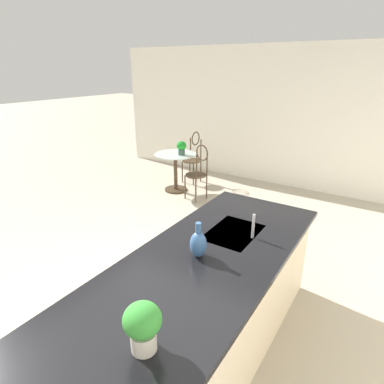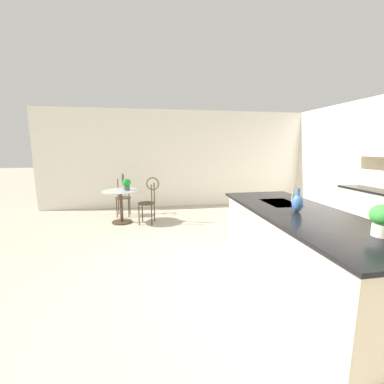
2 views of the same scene
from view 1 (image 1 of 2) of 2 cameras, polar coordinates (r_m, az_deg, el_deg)
name	(u,v)px [view 1 (image 1 of 2)]	position (r m, az deg, el deg)	size (l,w,h in m)	color
ground_plane	(147,297)	(3.64, -7.98, -17.94)	(40.00, 40.00, 0.00)	#B2A893
wall_left_window	(286,118)	(6.69, 16.24, 12.45)	(0.12, 7.80, 2.70)	silver
kitchen_island	(201,309)	(2.77, 1.57, -20.05)	(2.80, 1.06, 0.92)	beige
bistro_table	(176,169)	(6.25, -2.93, 4.17)	(0.80, 0.80, 0.74)	#3D2D1E
chair_near_window	(193,155)	(6.74, 0.21, 6.59)	(0.49, 0.39, 1.04)	#3D2D1E
chair_by_island	(198,170)	(5.75, 1.10, 3.96)	(0.46, 0.52, 1.04)	#3D2D1E
sink_faucet	(253,226)	(2.80, 10.78, -5.95)	(0.02, 0.02, 0.22)	#B2B5BA
potted_plant_on_table	(182,147)	(6.06, -1.87, 7.95)	(0.18, 0.18, 0.26)	#385147
potted_plant_counter_far	(143,324)	(1.77, -8.73, -22.15)	(0.20, 0.20, 0.28)	beige
vase_on_counter	(198,244)	(2.49, 1.11, -9.13)	(0.13, 0.13, 0.29)	#386099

